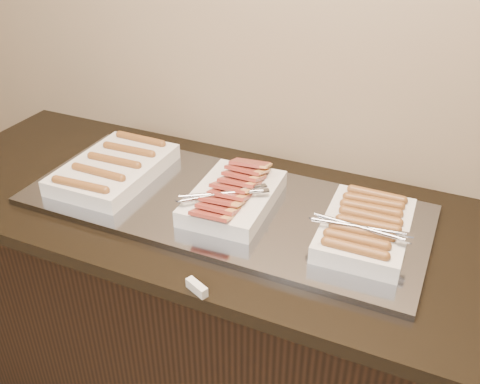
% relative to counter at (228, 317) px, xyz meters
% --- Properties ---
extents(counter, '(2.06, 0.76, 0.90)m').
position_rel_counter_xyz_m(counter, '(0.00, 0.00, 0.00)').
color(counter, black).
rests_on(counter, ground).
extents(warming_tray, '(1.20, 0.50, 0.02)m').
position_rel_counter_xyz_m(warming_tray, '(-0.01, 0.00, 0.46)').
color(warming_tray, gray).
rests_on(warming_tray, counter).
extents(dish_left, '(0.27, 0.40, 0.07)m').
position_rel_counter_xyz_m(dish_left, '(-0.40, 0.00, 0.50)').
color(dish_left, silver).
rests_on(dish_left, warming_tray).
extents(dish_center, '(0.25, 0.36, 0.09)m').
position_rel_counter_xyz_m(dish_center, '(0.03, -0.00, 0.50)').
color(dish_center, silver).
rests_on(dish_center, warming_tray).
extents(dish_right, '(0.26, 0.34, 0.08)m').
position_rel_counter_xyz_m(dish_right, '(0.42, -0.00, 0.50)').
color(dish_right, silver).
rests_on(dish_right, warming_tray).
extents(label_holder, '(0.07, 0.04, 0.03)m').
position_rel_counter_xyz_m(label_holder, '(0.10, -0.36, 0.46)').
color(label_holder, silver).
rests_on(label_holder, counter).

